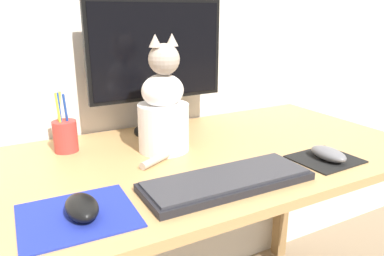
{
  "coord_description": "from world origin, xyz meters",
  "views": [
    {
      "loc": [
        -0.48,
        -0.88,
        1.14
      ],
      "look_at": [
        -0.03,
        -0.06,
        0.85
      ],
      "focal_mm": 35.0,
      "sensor_mm": 36.0,
      "label": 1
    }
  ],
  "objects_px": {
    "monitor": "(157,60)",
    "cat": "(163,109)",
    "pen_cup": "(65,135)",
    "computer_mouse_left": "(82,207)",
    "computer_mouse_right": "(328,154)",
    "keyboard": "(227,181)"
  },
  "relations": [
    {
      "from": "keyboard",
      "to": "cat",
      "type": "relative_size",
      "value": 1.23
    },
    {
      "from": "monitor",
      "to": "cat",
      "type": "height_order",
      "value": "monitor"
    },
    {
      "from": "cat",
      "to": "keyboard",
      "type": "bearing_deg",
      "value": -91.53
    },
    {
      "from": "computer_mouse_left",
      "to": "pen_cup",
      "type": "height_order",
      "value": "pen_cup"
    },
    {
      "from": "computer_mouse_left",
      "to": "cat",
      "type": "xyz_separation_m",
      "value": [
        0.31,
        0.27,
        0.1
      ]
    },
    {
      "from": "pen_cup",
      "to": "computer_mouse_left",
      "type": "bearing_deg",
      "value": -96.55
    },
    {
      "from": "computer_mouse_right",
      "to": "cat",
      "type": "height_order",
      "value": "cat"
    },
    {
      "from": "monitor",
      "to": "cat",
      "type": "xyz_separation_m",
      "value": [
        -0.06,
        -0.17,
        -0.12
      ]
    },
    {
      "from": "keyboard",
      "to": "computer_mouse_left",
      "type": "relative_size",
      "value": 3.86
    },
    {
      "from": "keyboard",
      "to": "cat",
      "type": "distance_m",
      "value": 0.31
    },
    {
      "from": "monitor",
      "to": "computer_mouse_right",
      "type": "relative_size",
      "value": 4.09
    },
    {
      "from": "computer_mouse_left",
      "to": "computer_mouse_right",
      "type": "height_order",
      "value": "computer_mouse_left"
    },
    {
      "from": "monitor",
      "to": "computer_mouse_right",
      "type": "bearing_deg",
      "value": -56.8
    },
    {
      "from": "keyboard",
      "to": "computer_mouse_right",
      "type": "relative_size",
      "value": 3.69
    },
    {
      "from": "monitor",
      "to": "pen_cup",
      "type": "xyz_separation_m",
      "value": [
        -0.32,
        -0.04,
        -0.2
      ]
    },
    {
      "from": "computer_mouse_right",
      "to": "pen_cup",
      "type": "xyz_separation_m",
      "value": [
        -0.62,
        0.43,
        0.03
      ]
    },
    {
      "from": "computer_mouse_right",
      "to": "monitor",
      "type": "bearing_deg",
      "value": 123.2
    },
    {
      "from": "monitor",
      "to": "cat",
      "type": "distance_m",
      "value": 0.22
    },
    {
      "from": "cat",
      "to": "pen_cup",
      "type": "relative_size",
      "value": 1.92
    },
    {
      "from": "keyboard",
      "to": "computer_mouse_left",
      "type": "xyz_separation_m",
      "value": [
        -0.34,
        0.02,
        0.01
      ]
    },
    {
      "from": "pen_cup",
      "to": "cat",
      "type": "bearing_deg",
      "value": -26.83
    },
    {
      "from": "monitor",
      "to": "keyboard",
      "type": "bearing_deg",
      "value": -93.18
    }
  ]
}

